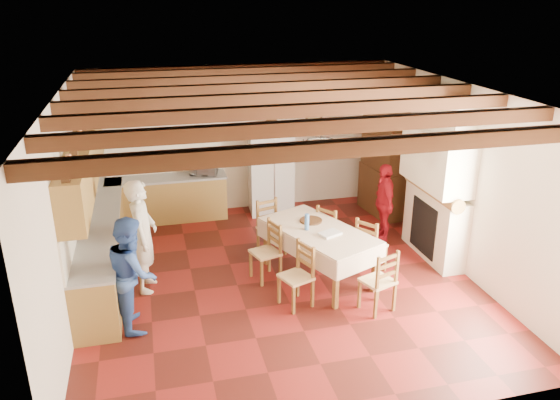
% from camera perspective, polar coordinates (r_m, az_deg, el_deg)
% --- Properties ---
extents(floor, '(6.00, 6.50, 0.02)m').
position_cam_1_polar(floor, '(8.81, -0.16, -8.41)').
color(floor, '#46140F').
rests_on(floor, ground).
extents(ceiling, '(6.00, 6.50, 0.02)m').
position_cam_1_polar(ceiling, '(7.78, -0.18, 11.33)').
color(ceiling, silver).
rests_on(ceiling, ground).
extents(wall_back, '(6.00, 0.02, 3.00)m').
position_cam_1_polar(wall_back, '(11.23, -4.19, 6.42)').
color(wall_back, beige).
rests_on(wall_back, ground).
extents(wall_front, '(6.00, 0.02, 3.00)m').
position_cam_1_polar(wall_front, '(5.37, 8.34, -10.88)').
color(wall_front, beige).
rests_on(wall_front, ground).
extents(wall_left, '(0.02, 6.50, 3.00)m').
position_cam_1_polar(wall_left, '(8.05, -21.45, -1.01)').
color(wall_left, beige).
rests_on(wall_left, ground).
extents(wall_right, '(0.02, 6.50, 3.00)m').
position_cam_1_polar(wall_right, '(9.32, 18.11, 2.35)').
color(wall_right, beige).
rests_on(wall_right, ground).
extents(ceiling_beams, '(6.00, 6.30, 0.16)m').
position_cam_1_polar(ceiling_beams, '(7.80, -0.18, 10.61)').
color(ceiling_beams, '#3D2012').
rests_on(ceiling_beams, ground).
extents(lower_cabinets_left, '(0.60, 4.30, 0.86)m').
position_cam_1_polar(lower_cabinets_left, '(9.39, -18.04, -4.57)').
color(lower_cabinets_left, olive).
rests_on(lower_cabinets_left, ground).
extents(lower_cabinets_back, '(2.30, 0.60, 0.86)m').
position_cam_1_polar(lower_cabinets_back, '(11.11, -11.65, 0.07)').
color(lower_cabinets_back, olive).
rests_on(lower_cabinets_back, ground).
extents(countertop_left, '(0.62, 4.30, 0.04)m').
position_cam_1_polar(countertop_left, '(9.21, -18.35, -2.04)').
color(countertop_left, slate).
rests_on(countertop_left, lower_cabinets_left).
extents(countertop_back, '(2.34, 0.62, 0.04)m').
position_cam_1_polar(countertop_back, '(10.96, -11.82, 2.27)').
color(countertop_back, slate).
rests_on(countertop_back, lower_cabinets_back).
extents(backsplash_left, '(0.03, 4.30, 0.60)m').
position_cam_1_polar(backsplash_left, '(9.13, -20.35, -0.34)').
color(backsplash_left, white).
rests_on(backsplash_left, ground).
extents(backsplash_back, '(2.30, 0.03, 0.60)m').
position_cam_1_polar(backsplash_back, '(11.14, -12.02, 4.28)').
color(backsplash_back, white).
rests_on(backsplash_back, ground).
extents(upper_cabinets, '(0.35, 4.20, 0.70)m').
position_cam_1_polar(upper_cabinets, '(8.91, -19.86, 3.65)').
color(upper_cabinets, olive).
rests_on(upper_cabinets, ground).
extents(fireplace, '(0.56, 1.60, 2.80)m').
position_cam_1_polar(fireplace, '(9.37, 15.90, 2.04)').
color(fireplace, beige).
rests_on(fireplace, ground).
extents(wall_picture, '(0.34, 0.03, 0.42)m').
position_cam_1_polar(wall_picture, '(11.47, 3.52, 8.55)').
color(wall_picture, '#332716').
rests_on(wall_picture, ground).
extents(refrigerator, '(0.92, 0.78, 1.74)m').
position_cam_1_polar(refrigerator, '(11.16, -0.99, 3.01)').
color(refrigerator, silver).
rests_on(refrigerator, floor).
extents(hutch, '(0.64, 1.25, 2.19)m').
position_cam_1_polar(hutch, '(11.20, 10.83, 3.90)').
color(hutch, '#3C2210').
rests_on(hutch, floor).
extents(dining_table, '(1.65, 2.15, 0.84)m').
position_cam_1_polar(dining_table, '(8.58, 4.05, -3.59)').
color(dining_table, '#F1E4CD').
rests_on(dining_table, floor).
extents(chandelier, '(0.47, 0.47, 0.03)m').
position_cam_1_polar(chandelier, '(8.07, 4.32, 6.10)').
color(chandelier, black).
rests_on(chandelier, ground).
extents(chair_left_near, '(0.52, 0.53, 0.96)m').
position_cam_1_polar(chair_left_near, '(7.94, 1.66, -7.92)').
color(chair_left_near, brown).
rests_on(chair_left_near, floor).
extents(chair_left_far, '(0.51, 0.52, 0.96)m').
position_cam_1_polar(chair_left_far, '(8.63, -1.55, -5.41)').
color(chair_left_far, brown).
rests_on(chair_left_far, floor).
extents(chair_right_near, '(0.57, 0.57, 0.96)m').
position_cam_1_polar(chair_right_near, '(8.97, 9.49, -4.64)').
color(chair_right_near, brown).
rests_on(chair_right_near, floor).
extents(chair_right_far, '(0.57, 0.57, 0.96)m').
position_cam_1_polar(chair_right_far, '(9.38, 5.41, -3.25)').
color(chair_right_far, brown).
rests_on(chair_right_far, floor).
extents(chair_end_near, '(0.53, 0.52, 0.96)m').
position_cam_1_polar(chair_end_near, '(7.96, 10.18, -8.20)').
color(chair_end_near, brown).
rests_on(chair_end_near, floor).
extents(chair_end_far, '(0.51, 0.50, 0.96)m').
position_cam_1_polar(chair_end_far, '(9.46, -0.88, -2.93)').
color(chair_end_far, brown).
rests_on(chair_end_far, floor).
extents(person_man, '(0.51, 0.70, 1.77)m').
position_cam_1_polar(person_man, '(8.44, -14.15, -3.66)').
color(person_man, silver).
rests_on(person_man, floor).
extents(person_woman_blue, '(0.68, 0.84, 1.59)m').
position_cam_1_polar(person_woman_blue, '(7.62, -15.17, -7.33)').
color(person_woman_blue, '#3255A3').
rests_on(person_woman_blue, floor).
extents(person_woman_red, '(0.48, 0.89, 1.45)m').
position_cam_1_polar(person_woman_red, '(10.10, 10.79, -0.22)').
color(person_woman_red, '#B51523').
rests_on(person_woman_red, floor).
extents(microwave, '(0.60, 0.49, 0.29)m').
position_cam_1_polar(microwave, '(10.95, -7.99, 3.41)').
color(microwave, silver).
rests_on(microwave, countertop_back).
extents(fridge_vase, '(0.37, 0.37, 0.32)m').
position_cam_1_polar(fridge_vase, '(10.89, -0.85, 8.17)').
color(fridge_vase, '#3C2210').
rests_on(fridge_vase, refrigerator).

